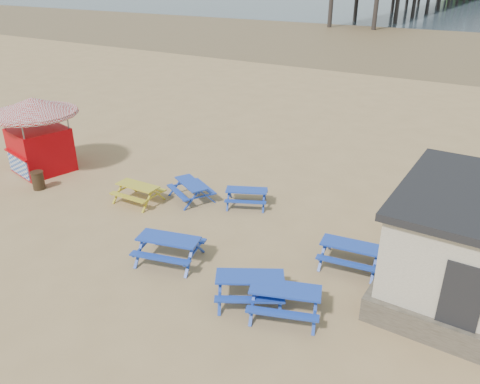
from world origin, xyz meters
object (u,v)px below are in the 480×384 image
Objects in this scene: picnic_table_blue_b at (191,191)px; picnic_table_yellow at (138,193)px; litter_bin at (38,180)px; ice_cream_kiosk at (36,126)px; picnic_table_blue_a at (247,197)px.

picnic_table_yellow reaches higher than picnic_table_blue_b.
litter_bin is at bearing -128.80° from picnic_table_blue_b.
ice_cream_kiosk is (-5.95, 0.08, 1.76)m from picnic_table_yellow.
picnic_table_blue_b is at bearing 20.88° from ice_cream_kiosk.
litter_bin reaches higher than picnic_table_blue_a.
litter_bin is at bearing -164.95° from picnic_table_yellow.
ice_cream_kiosk is (-9.71, -1.95, 1.79)m from picnic_table_blue_a.
picnic_table_yellow is at bearing -113.87° from picnic_table_blue_b.
litter_bin is (-4.39, -1.35, 0.03)m from picnic_table_yellow.
ice_cream_kiosk reaches higher than picnic_table_blue_a.
ice_cream_kiosk is (-7.57, -1.22, 1.76)m from picnic_table_blue_b.
picnic_table_blue_b is 6.57m from litter_bin.
picnic_table_blue_a is at bearing 23.11° from ice_cream_kiosk.
picnic_table_yellow reaches higher than picnic_table_blue_a.
ice_cream_kiosk is at bearing 177.18° from picnic_table_yellow.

